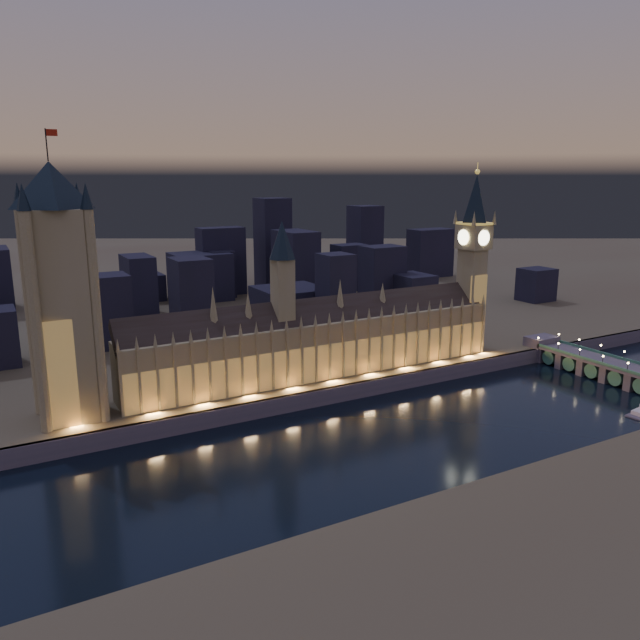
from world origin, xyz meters
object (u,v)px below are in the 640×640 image
palace_of_westminster (318,339)px  victoria_tower (60,281)px  elizabeth_tower (473,248)px  westminster_bridge (613,370)px

palace_of_westminster → victoria_tower: size_ratio=1.74×
palace_of_westminster → elizabeth_tower: size_ratio=1.91×
victoria_tower → elizabeth_tower: bearing=0.0°
victoria_tower → westminster_bridge: size_ratio=1.03×
elizabeth_tower → westminster_bridge: (42.10, -65.37, -60.81)m
palace_of_westminster → elizabeth_tower: 108.24m
palace_of_westminster → westminster_bridge: bearing=-24.6°
palace_of_westminster → westminster_bridge: size_ratio=1.79×
victoria_tower → elizabeth_tower: size_ratio=1.10×
elizabeth_tower → westminster_bridge: size_ratio=0.93×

